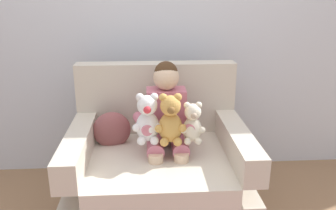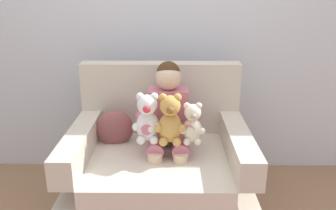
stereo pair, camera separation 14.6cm
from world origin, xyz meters
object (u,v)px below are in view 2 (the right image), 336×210
seated_child (168,119)px  plush_cream (192,124)px  armchair (160,171)px  plush_honey (170,120)px  plush_white (148,119)px  throw_pillow (115,128)px

seated_child → plush_cream: 0.21m
plush_cream → seated_child: bearing=139.7°
armchair → plush_honey: (0.07, -0.12, 0.42)m
plush_white → throw_pillow: bearing=121.0°
throw_pillow → armchair: bearing=-22.8°
plush_honey → plush_white: 0.14m
plush_white → seated_child: bearing=27.8°
armchair → throw_pillow: armchair is taller
seated_child → armchair: bearing=-156.9°
armchair → plush_honey: 0.44m
plush_white → throw_pillow: size_ratio=1.23×
seated_child → plush_white: size_ratio=2.59×
throw_pillow → plush_white: bearing=-42.2°
armchair → seated_child: (0.06, 0.03, 0.37)m
seated_child → plush_white: 0.18m
armchair → plush_honey: armchair is taller
plush_cream → plush_white: size_ratio=0.83×
armchair → throw_pillow: 0.43m
plush_cream → plush_white: 0.28m
armchair → plush_honey: bearing=-58.1°
seated_child → plush_honey: (0.01, -0.15, 0.05)m
plush_white → plush_cream: bearing=-21.1°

